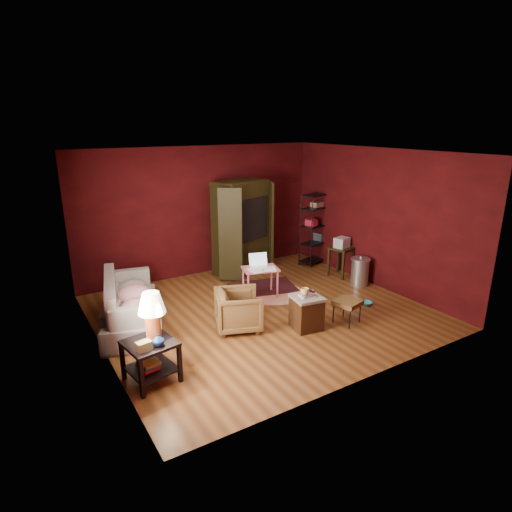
{
  "coord_description": "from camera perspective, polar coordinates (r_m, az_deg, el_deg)",
  "views": [
    {
      "loc": [
        -3.78,
        -5.95,
        3.27
      ],
      "look_at": [
        0.0,
        0.2,
        1.0
      ],
      "focal_mm": 30.0,
      "sensor_mm": 36.0,
      "label": 1
    }
  ],
  "objects": [
    {
      "name": "vase",
      "position": [
        5.62,
        -12.92,
        -10.89
      ],
      "size": [
        0.19,
        0.19,
        0.16
      ],
      "primitive_type": "imported",
      "rotation": [
        0.0,
        0.0,
        0.18
      ],
      "color": "#0E1E47",
      "rests_on": "side_table"
    },
    {
      "name": "sofa",
      "position": [
        7.36,
        -16.46,
        -6.47
      ],
      "size": [
        1.19,
        2.0,
        0.75
      ],
      "primitive_type": "imported",
      "rotation": [
        0.0,
        0.0,
        1.22
      ],
      "color": "gray",
      "rests_on": "ground"
    },
    {
      "name": "pet_bowl_steel",
      "position": [
        8.31,
        12.92,
        -5.29
      ],
      "size": [
        0.24,
        0.15,
        0.24
      ],
      "primitive_type": "imported",
      "rotation": [
        0.0,
        0.0,
        0.43
      ],
      "color": "#ADB0B4",
      "rests_on": "ground"
    },
    {
      "name": "sofa_cushions",
      "position": [
        7.39,
        -16.6,
        -6.28
      ],
      "size": [
        1.15,
        2.01,
        0.79
      ],
      "rotation": [
        0.0,
        0.0,
        -0.23
      ],
      "color": "gray",
      "rests_on": "sofa"
    },
    {
      "name": "pet_bowl_turquoise",
      "position": [
        8.27,
        14.58,
        -5.66
      ],
      "size": [
        0.22,
        0.13,
        0.21
      ],
      "primitive_type": "imported",
      "rotation": [
        0.0,
        0.0,
        -0.32
      ],
      "color": "#27A0B9",
      "rests_on": "ground"
    },
    {
      "name": "footstool",
      "position": [
        7.39,
        12.09,
        -6.19
      ],
      "size": [
        0.49,
        0.49,
        0.41
      ],
      "rotation": [
        0.0,
        0.0,
        0.26
      ],
      "color": "black",
      "rests_on": "ground"
    },
    {
      "name": "armchair",
      "position": [
        7.04,
        -2.33,
        -6.95
      ],
      "size": [
        0.88,
        0.9,
        0.73
      ],
      "primitive_type": "imported",
      "rotation": [
        0.0,
        0.0,
        1.21
      ],
      "color": "black",
      "rests_on": "ground"
    },
    {
      "name": "tv_armoire",
      "position": [
        9.48,
        -1.9,
        4.07
      ],
      "size": [
        1.55,
        1.16,
        2.07
      ],
      "rotation": [
        0.0,
        0.0,
        0.32
      ],
      "color": "black",
      "rests_on": "ground"
    },
    {
      "name": "rug_round",
      "position": [
        8.59,
        2.24,
        -4.91
      ],
      "size": [
        1.38,
        1.38,
        0.01
      ],
      "rotation": [
        0.0,
        0.0,
        0.11
      ],
      "color": "beige",
      "rests_on": "ground"
    },
    {
      "name": "mug",
      "position": [
        6.89,
        6.53,
        -4.59
      ],
      "size": [
        0.15,
        0.13,
        0.13
      ],
      "primitive_type": "imported",
      "rotation": [
        0.0,
        0.0,
        0.22
      ],
      "color": "#D9C46A",
      "rests_on": "hamper"
    },
    {
      "name": "room",
      "position": [
        7.27,
        0.62,
        2.55
      ],
      "size": [
        5.54,
        5.04,
        2.84
      ],
      "color": "brown",
      "rests_on": "ground"
    },
    {
      "name": "laptop_desk",
      "position": [
        8.28,
        0.56,
        -2.0
      ],
      "size": [
        0.77,
        0.66,
        0.83
      ],
      "rotation": [
        0.0,
        0.0,
        -0.27
      ],
      "color": "#E86A7B",
      "rests_on": "ground"
    },
    {
      "name": "wire_shelving",
      "position": [
        10.25,
        8.04,
        4.04
      ],
      "size": [
        0.89,
        0.55,
        1.68
      ],
      "rotation": [
        0.0,
        0.0,
        0.25
      ],
      "color": "black",
      "rests_on": "ground"
    },
    {
      "name": "small_stand",
      "position": [
        9.51,
        11.33,
        1.13
      ],
      "size": [
        0.53,
        0.53,
        0.88
      ],
      "rotation": [
        0.0,
        0.0,
        0.25
      ],
      "color": "black",
      "rests_on": "ground"
    },
    {
      "name": "rug_oriental",
      "position": [
        8.83,
        0.89,
        -4.17
      ],
      "size": [
        1.51,
        1.19,
        0.01
      ],
      "rotation": [
        0.0,
        0.0,
        -0.26
      ],
      "color": "#49131A",
      "rests_on": "ground"
    },
    {
      "name": "side_table",
      "position": [
        5.77,
        -13.83,
        -9.43
      ],
      "size": [
        0.69,
        0.69,
        1.19
      ],
      "rotation": [
        0.0,
        0.0,
        0.17
      ],
      "color": "black",
      "rests_on": "ground"
    },
    {
      "name": "trash_can",
      "position": [
        9.16,
        13.67,
        -2.02
      ],
      "size": [
        0.48,
        0.48,
        0.63
      ],
      "rotation": [
        0.0,
        0.0,
        -0.25
      ],
      "color": "silver",
      "rests_on": "ground"
    },
    {
      "name": "hamper",
      "position": [
        7.12,
        6.76,
        -7.38
      ],
      "size": [
        0.53,
        0.53,
        0.65
      ],
      "rotation": [
        0.0,
        0.0,
        -0.16
      ],
      "color": "#42220F",
      "rests_on": "ground"
    }
  ]
}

